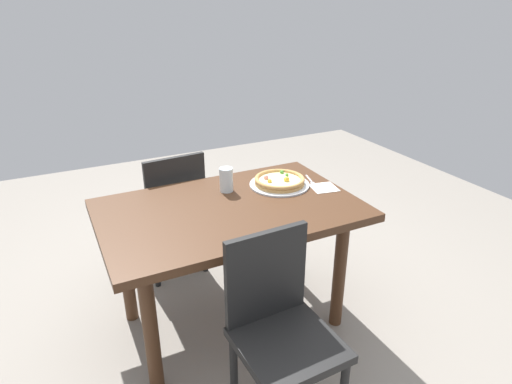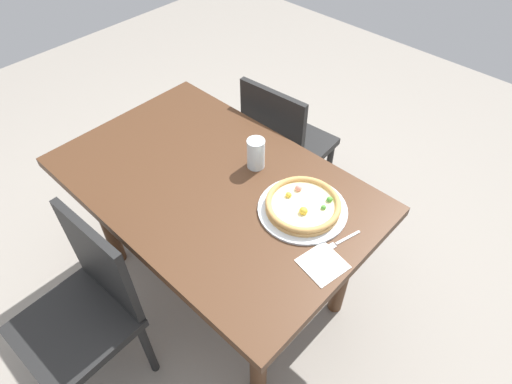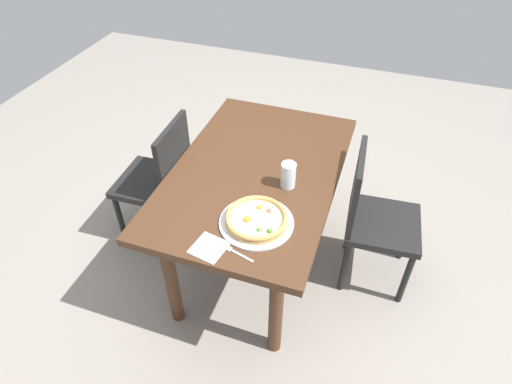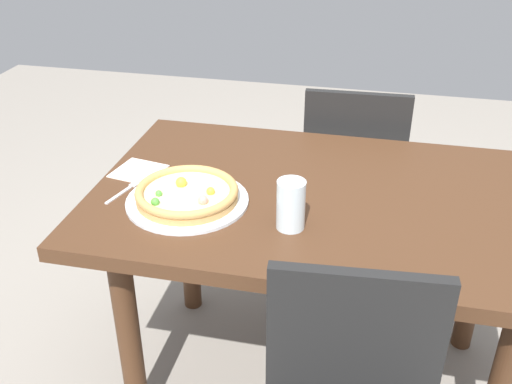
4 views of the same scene
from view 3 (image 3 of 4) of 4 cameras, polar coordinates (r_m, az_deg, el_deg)
The scene contains 9 objects.
ground_plane at distance 2.81m, azimuth -0.04°, elevation -9.02°, with size 6.00×6.00×0.00m, color gray.
dining_table at distance 2.35m, azimuth -0.05°, elevation 0.91°, with size 1.33×0.85×0.74m.
chair_near at distance 2.49m, azimuth 15.10°, elevation -3.05°, with size 0.43×0.43×0.86m.
chair_far at distance 2.72m, azimuth -12.51°, elevation 1.81°, with size 0.41×0.41×0.86m.
plate at distance 1.99m, azimuth 0.06°, elevation -4.03°, with size 0.35×0.35×0.01m, color silver.
pizza at distance 1.97m, azimuth 0.07°, elevation -3.52°, with size 0.29×0.29×0.05m.
fork at distance 1.88m, azimuth -2.85°, elevation -7.85°, with size 0.06×0.16×0.00m.
drinking_glass at distance 2.15m, azimuth 4.27°, elevation 2.23°, with size 0.08×0.08×0.14m, color silver.
napkin at distance 1.90m, azimuth -6.19°, elevation -7.27°, with size 0.14×0.14×0.00m, color white.
Camera 3 is at (-1.69, -0.58, 2.16)m, focal length 30.42 mm.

